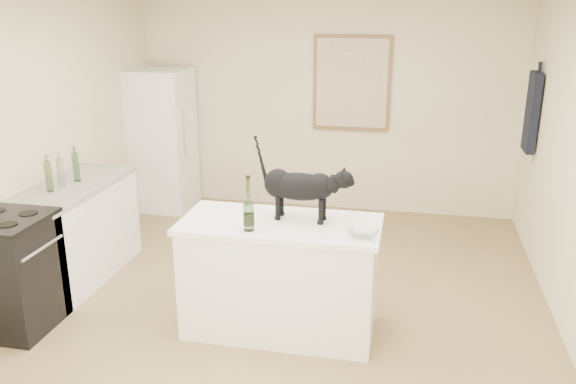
{
  "coord_description": "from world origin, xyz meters",
  "views": [
    {
      "loc": [
        1.01,
        -4.21,
        2.47
      ],
      "look_at": [
        0.15,
        -0.15,
        1.12
      ],
      "focal_mm": 36.87,
      "sensor_mm": 36.0,
      "label": 1
    }
  ],
  "objects_px": {
    "stove": "(11,274)",
    "fridge": "(162,140)",
    "black_cat": "(299,190)",
    "wine_bottle": "(249,207)",
    "glass_bowl": "(363,234)"
  },
  "relations": [
    {
      "from": "wine_bottle",
      "to": "glass_bowl",
      "type": "height_order",
      "value": "wine_bottle"
    },
    {
      "from": "stove",
      "to": "black_cat",
      "type": "bearing_deg",
      "value": 12.33
    },
    {
      "from": "glass_bowl",
      "to": "stove",
      "type": "bearing_deg",
      "value": -175.22
    },
    {
      "from": "stove",
      "to": "glass_bowl",
      "type": "height_order",
      "value": "glass_bowl"
    },
    {
      "from": "wine_bottle",
      "to": "glass_bowl",
      "type": "xyz_separation_m",
      "value": [
        0.81,
        0.04,
        -0.15
      ]
    },
    {
      "from": "fridge",
      "to": "glass_bowl",
      "type": "relative_size",
      "value": 8.03
    },
    {
      "from": "stove",
      "to": "wine_bottle",
      "type": "height_order",
      "value": "wine_bottle"
    },
    {
      "from": "glass_bowl",
      "to": "fridge",
      "type": "bearing_deg",
      "value": 134.51
    },
    {
      "from": "stove",
      "to": "fridge",
      "type": "xyz_separation_m",
      "value": [
        0.0,
        2.95,
        0.4
      ]
    },
    {
      "from": "stove",
      "to": "glass_bowl",
      "type": "distance_m",
      "value": 2.73
    },
    {
      "from": "stove",
      "to": "glass_bowl",
      "type": "xyz_separation_m",
      "value": [
        2.68,
        0.22,
        0.48
      ]
    },
    {
      "from": "glass_bowl",
      "to": "wine_bottle",
      "type": "bearing_deg",
      "value": -177.35
    },
    {
      "from": "black_cat",
      "to": "glass_bowl",
      "type": "relative_size",
      "value": 3.13
    },
    {
      "from": "stove",
      "to": "fridge",
      "type": "relative_size",
      "value": 0.53
    },
    {
      "from": "fridge",
      "to": "wine_bottle",
      "type": "distance_m",
      "value": 3.34
    }
  ]
}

